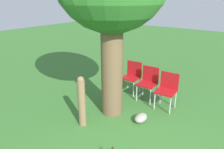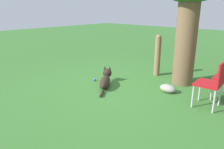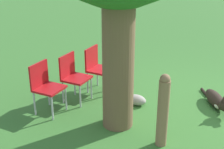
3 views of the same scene
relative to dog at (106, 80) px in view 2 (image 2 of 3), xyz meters
name	(u,v)px [view 2 (image 2 of 3)]	position (x,y,z in m)	size (l,w,h in m)	color
ground_plane	(135,87)	(0.57, 0.39, -0.14)	(30.00, 30.00, 0.00)	#38702D
dog	(106,80)	(0.00, 0.00, 0.00)	(0.77, 1.02, 0.39)	#2D231C
fence_post	(158,55)	(0.46, 1.49, 0.41)	(0.16, 0.16, 1.08)	#846647
red_chair_0	(213,81)	(2.20, 0.41, 0.37)	(0.44, 0.46, 0.86)	#B21419
tennis_ball	(95,80)	(-0.42, 0.05, -0.10)	(0.07, 0.07, 0.07)	blue
garden_rock	(168,88)	(1.28, 0.57, -0.05)	(0.35, 0.23, 0.17)	gray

